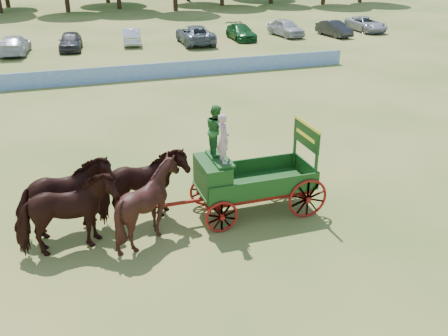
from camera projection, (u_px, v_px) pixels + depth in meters
ground at (304, 188)px, 18.74m from camera, size 160.00×160.00×0.00m
horse_lead_left at (67, 215)px, 14.45m from camera, size 3.05×1.64×2.47m
horse_lead_right at (65, 198)px, 15.40m from camera, size 3.15×1.96×2.47m
horse_wheel_left at (149, 203)px, 15.14m from camera, size 2.39×2.16×2.47m
horse_wheel_right at (143, 187)px, 16.09m from camera, size 3.08×1.73×2.47m
farm_dray at (234, 169)px, 16.31m from camera, size 6.00×2.00×3.80m
sponsor_banner at (171, 70)px, 33.78m from camera, size 26.00×0.08×1.05m
parked_cars at (151, 37)px, 44.18m from camera, size 50.43×6.77×1.64m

